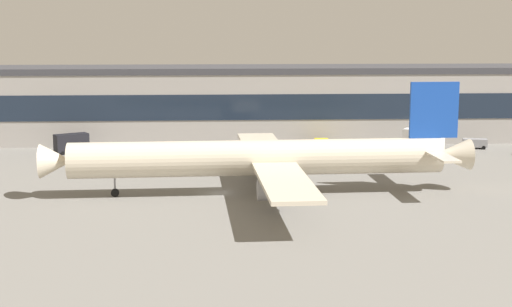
{
  "coord_description": "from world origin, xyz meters",
  "views": [
    {
      "loc": [
        -0.56,
        -105.27,
        23.43
      ],
      "look_at": [
        5.3,
        3.18,
        5.0
      ],
      "focal_mm": 54.24,
      "sensor_mm": 36.0,
      "label": 1
    }
  ],
  "objects_px": {
    "airliner": "(264,158)",
    "catering_truck": "(423,140)",
    "follow_me_car": "(475,143)",
    "pushback_tractor": "(322,144)",
    "stair_truck": "(72,142)"
  },
  "relations": [
    {
      "from": "catering_truck",
      "to": "pushback_tractor",
      "type": "relative_size",
      "value": 1.5
    },
    {
      "from": "airliner",
      "to": "follow_me_car",
      "type": "relative_size",
      "value": 12.64
    },
    {
      "from": "airliner",
      "to": "catering_truck",
      "type": "distance_m",
      "value": 45.86
    },
    {
      "from": "catering_truck",
      "to": "stair_truck",
      "type": "distance_m",
      "value": 63.96
    },
    {
      "from": "pushback_tractor",
      "to": "catering_truck",
      "type": "bearing_deg",
      "value": -13.07
    },
    {
      "from": "follow_me_car",
      "to": "stair_truck",
      "type": "height_order",
      "value": "stair_truck"
    },
    {
      "from": "follow_me_car",
      "to": "stair_truck",
      "type": "distance_m",
      "value": 74.92
    },
    {
      "from": "catering_truck",
      "to": "pushback_tractor",
      "type": "height_order",
      "value": "catering_truck"
    },
    {
      "from": "airliner",
      "to": "catering_truck",
      "type": "height_order",
      "value": "airliner"
    },
    {
      "from": "follow_me_car",
      "to": "pushback_tractor",
      "type": "distance_m",
      "value": 29.0
    },
    {
      "from": "airliner",
      "to": "catering_truck",
      "type": "xyz_separation_m",
      "value": [
        31.23,
        33.47,
        -2.77
      ]
    },
    {
      "from": "stair_truck",
      "to": "pushback_tractor",
      "type": "xyz_separation_m",
      "value": [
        45.93,
        2.02,
        -0.93
      ]
    },
    {
      "from": "follow_me_car",
      "to": "stair_truck",
      "type": "bearing_deg",
      "value": -179.16
    },
    {
      "from": "airliner",
      "to": "catering_truck",
      "type": "bearing_deg",
      "value": 46.98
    },
    {
      "from": "airliner",
      "to": "stair_truck",
      "type": "bearing_deg",
      "value": 132.55
    }
  ]
}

